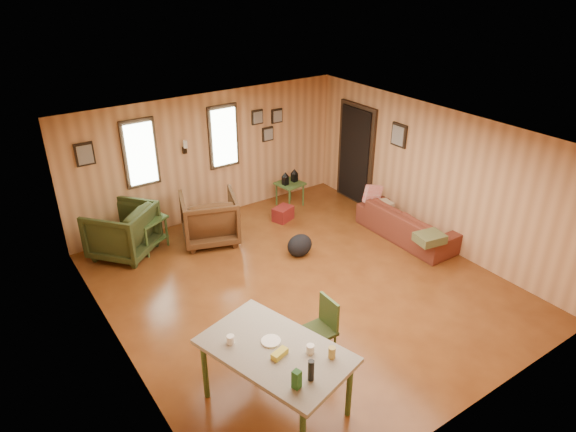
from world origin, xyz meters
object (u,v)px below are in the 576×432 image
at_px(recliner_brown, 209,216).
at_px(end_table, 147,228).
at_px(dining_table, 276,355).
at_px(recliner_green, 122,228).
at_px(sofa, 408,219).
at_px(side_table, 290,182).

xyz_separation_m(recliner_brown, end_table, (-1.01, 0.35, -0.08)).
distance_m(end_table, dining_table, 4.22).
relative_size(recliner_green, end_table, 1.34).
bearing_deg(recliner_green, end_table, 132.73).
bearing_deg(sofa, recliner_brown, 57.49).
bearing_deg(sofa, side_table, 23.42).
bearing_deg(recliner_brown, recliner_green, 3.20).
xyz_separation_m(end_table, dining_table, (-0.11, -4.20, 0.35)).
bearing_deg(end_table, dining_table, -91.51).
bearing_deg(dining_table, sofa, 9.44).
xyz_separation_m(recliner_brown, dining_table, (-1.12, -3.85, 0.27)).
height_order(recliner_brown, end_table, recliner_brown).
bearing_deg(sofa, dining_table, 115.66).
height_order(recliner_brown, recliner_green, recliner_green).
relative_size(end_table, side_table, 0.95).
distance_m(side_table, dining_table, 5.25).
distance_m(sofa, recliner_brown, 3.53).
relative_size(sofa, side_table, 2.53).
xyz_separation_m(end_table, side_table, (3.00, 0.03, 0.12)).
height_order(sofa, recliner_brown, recliner_brown).
height_order(sofa, dining_table, dining_table).
bearing_deg(dining_table, recliner_green, 78.14).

